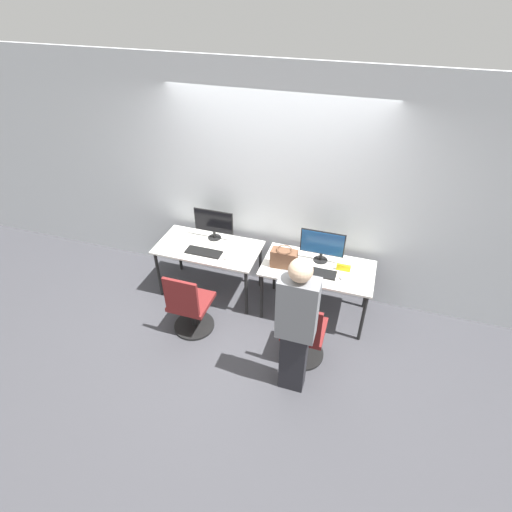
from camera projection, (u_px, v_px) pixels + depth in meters
The scene contains 15 objects.
ground_plane at pixel (253, 318), 4.93m from camera, with size 20.00×20.00×0.00m, color #3D3D42.
wall_back at pixel (273, 187), 4.73m from camera, with size 12.00×0.05×2.80m.
desk_left at pixel (209, 251), 4.99m from camera, with size 1.29×0.67×0.70m.
monitor_left at pixel (214, 223), 4.98m from camera, with size 0.51×0.17×0.40m.
keyboard_left at pixel (204, 252), 4.84m from camera, with size 0.45×0.16×0.02m.
mouse_left at pixel (226, 257), 4.75m from camera, with size 0.06×0.09×0.03m.
office_chair_left at pixel (190, 308), 4.57m from camera, with size 0.48×0.48×0.86m.
desk_right at pixel (317, 272), 4.65m from camera, with size 1.29×0.67×0.70m.
monitor_right at pixel (322, 245), 4.59m from camera, with size 0.51×0.17×0.40m.
keyboard_right at pixel (316, 272), 4.52m from camera, with size 0.45×0.16×0.02m.
mouse_right at pixel (342, 277), 4.44m from camera, with size 0.06×0.09×0.03m.
office_chair_right at pixel (303, 336), 4.23m from camera, with size 0.48×0.48×0.86m.
person_right at pixel (296, 324), 3.64m from camera, with size 0.36×0.21×1.60m.
handbag at pixel (284, 258), 4.56m from camera, with size 0.30×0.18×0.25m.
placard_right at pixel (343, 268), 4.54m from camera, with size 0.16×0.03×0.08m.
Camera 1 is at (1.13, -3.36, 3.52)m, focal length 28.00 mm.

